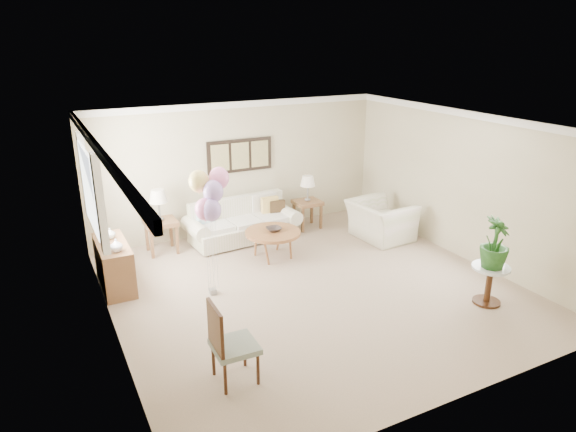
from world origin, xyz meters
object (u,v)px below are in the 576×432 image
at_px(coffee_table, 273,233).
at_px(balloon_cluster, 209,195).
at_px(sofa, 242,224).
at_px(armchair, 380,220).
at_px(accent_chair, 228,342).

bearing_deg(coffee_table, balloon_cluster, -148.39).
distance_m(sofa, balloon_cluster, 2.63).
relative_size(coffee_table, armchair, 0.87).
bearing_deg(accent_chair, sofa, 65.87).
xyz_separation_m(coffee_table, accent_chair, (-1.96, -2.96, 0.06)).
xyz_separation_m(sofa, balloon_cluster, (-1.25, -1.92, 1.29)).
relative_size(armchair, balloon_cluster, 0.57).
height_order(sofa, armchair, sofa).
relative_size(sofa, accent_chair, 2.23).
relative_size(armchair, accent_chair, 1.13).
bearing_deg(sofa, coffee_table, -81.03).
height_order(sofa, balloon_cluster, balloon_cluster).
bearing_deg(accent_chair, coffee_table, 56.44).
relative_size(coffee_table, accent_chair, 0.98).
bearing_deg(balloon_cluster, sofa, 56.99).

